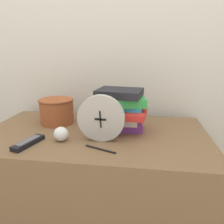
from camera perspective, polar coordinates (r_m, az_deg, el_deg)
The scene contains 8 objects.
wall_back at distance 1.44m, azimuth -1.48°, elevation 19.25°, with size 6.00×0.04×2.40m.
desk at distance 1.30m, azimuth -4.27°, elevation -20.07°, with size 1.14×0.65×0.71m.
desk_clock at distance 0.99m, azimuth -2.90°, elevation -1.69°, with size 0.22×0.03×0.22m.
book_stack at distance 1.12m, azimuth 2.36°, elevation 0.67°, with size 0.27×0.23×0.21m.
basket at distance 1.28m, azimuth -14.25°, elevation 0.46°, with size 0.20×0.20×0.14m.
tv_remote at distance 1.04m, azimuth -21.02°, elevation -7.46°, with size 0.09×0.17×0.02m.
crumpled_paper_ball at distance 1.04m, azimuth -13.18°, elevation -5.60°, with size 0.07×0.07×0.07m.
pen at distance 0.93m, azimuth -3.08°, elevation -9.62°, with size 0.14×0.06×0.01m.
Camera 1 is at (0.24, -0.70, 1.12)m, focal length 35.00 mm.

